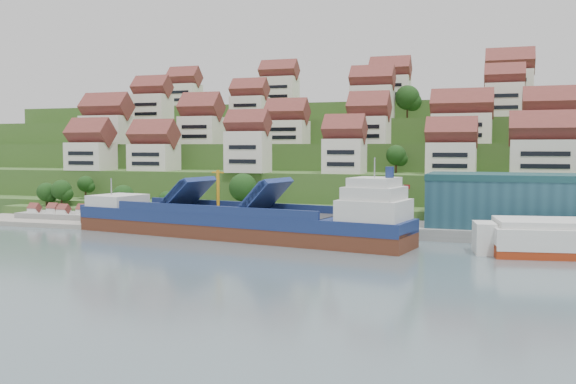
% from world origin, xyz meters
% --- Properties ---
extents(ground, '(300.00, 300.00, 0.00)m').
position_xyz_m(ground, '(0.00, 0.00, 0.00)').
color(ground, slate).
rests_on(ground, ground).
extents(quay, '(180.00, 14.00, 2.20)m').
position_xyz_m(quay, '(20.00, 15.00, 1.10)').
color(quay, gray).
rests_on(quay, ground).
extents(pebble_beach, '(45.00, 20.00, 1.00)m').
position_xyz_m(pebble_beach, '(-58.00, 12.00, 0.50)').
color(pebble_beach, gray).
rests_on(pebble_beach, ground).
extents(hillside, '(260.00, 128.00, 31.00)m').
position_xyz_m(hillside, '(0.00, 103.55, 10.66)').
color(hillside, '#2D4C1E').
rests_on(hillside, ground).
extents(hillside_village, '(159.55, 63.08, 28.89)m').
position_xyz_m(hillside_village, '(0.74, 59.71, 24.03)').
color(hillside_village, silver).
rests_on(hillside_village, ground).
extents(hillside_trees, '(129.91, 62.10, 31.30)m').
position_xyz_m(hillside_trees, '(-5.72, 45.94, 17.09)').
color(hillside_trees, '#1B4216').
rests_on(hillside_trees, ground).
extents(flagpole, '(1.28, 0.16, 8.00)m').
position_xyz_m(flagpole, '(18.11, 10.00, 6.88)').
color(flagpole, gray).
rests_on(flagpole, quay).
extents(beach_huts, '(14.40, 3.70, 2.20)m').
position_xyz_m(beach_huts, '(-60.00, 10.75, 2.10)').
color(beach_huts, white).
rests_on(beach_huts, pebble_beach).
extents(cargo_ship, '(69.66, 22.45, 15.15)m').
position_xyz_m(cargo_ship, '(-10.77, 0.87, 2.97)').
color(cargo_ship, '#562A1A').
rests_on(cargo_ship, ground).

